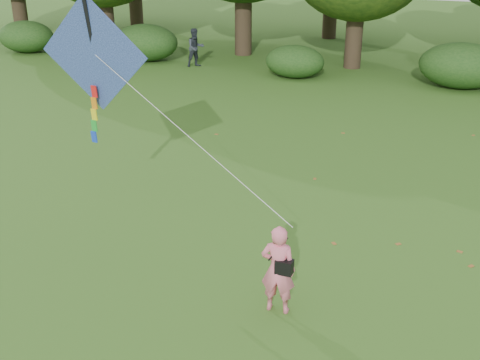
% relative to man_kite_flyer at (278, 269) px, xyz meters
% --- Properties ---
extents(ground, '(100.00, 100.00, 0.00)m').
position_rel_man_kite_flyer_xyz_m(ground, '(-0.89, 0.01, -0.84)').
color(ground, '#265114').
rests_on(ground, ground).
extents(man_kite_flyer, '(0.65, 0.45, 1.68)m').
position_rel_man_kite_flyer_xyz_m(man_kite_flyer, '(0.00, 0.00, 0.00)').
color(man_kite_flyer, pink).
rests_on(man_kite_flyer, ground).
extents(bystander_left, '(1.10, 1.12, 1.82)m').
position_rel_man_kite_flyer_xyz_m(bystander_left, '(-9.96, 17.47, 0.07)').
color(bystander_left, '#2A2F38').
rests_on(bystander_left, ground).
extents(crossbody_bag, '(0.43, 0.20, 0.69)m').
position_rel_man_kite_flyer_xyz_m(crossbody_bag, '(0.12, -0.03, 0.11)').
color(crossbody_bag, black).
rests_on(crossbody_bag, ground).
extents(flying_kite, '(6.25, 2.23, 3.42)m').
position_rel_man_kite_flyer_xyz_m(flying_kite, '(-4.72, 1.87, 3.02)').
color(flying_kite, '#294DB2').
rests_on(flying_kite, ground).
extents(shrub_band, '(39.15, 3.22, 1.88)m').
position_rel_man_kite_flyer_xyz_m(shrub_band, '(-1.61, 17.61, 0.01)').
color(shrub_band, '#264919').
rests_on(shrub_band, ground).
extents(fallen_leaves, '(10.06, 14.99, 0.01)m').
position_rel_man_kite_flyer_xyz_m(fallen_leaves, '(1.09, 5.43, -0.84)').
color(fallen_leaves, brown).
rests_on(fallen_leaves, ground).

